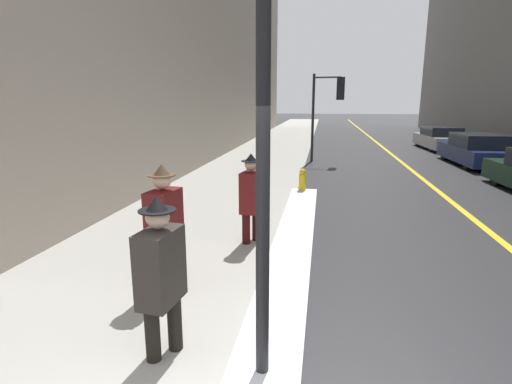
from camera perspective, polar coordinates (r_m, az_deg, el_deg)
sidewalk_slab at (r=17.79m, az=0.76°, el=4.72°), size 4.00×80.00×0.01m
road_centre_stripe at (r=17.90m, az=20.16°, el=3.97°), size 0.16×80.00×0.00m
snow_bank_curb at (r=7.05m, az=5.17°, el=-7.80°), size 0.70×9.08×0.10m
lamp_post at (r=3.26m, az=1.06°, el=19.30°), size 0.28×0.28×4.84m
traffic_light_near at (r=17.07m, az=10.55°, el=12.95°), size 1.30×0.36×3.62m
pedestrian_in_fedora at (r=4.06m, az=-13.46°, el=-11.03°), size 0.36×0.55×1.67m
pedestrian_in_glasses at (r=5.49m, az=-12.96°, el=-4.26°), size 0.38×0.57×1.74m
pedestrian_with_shoulder_bag at (r=7.14m, az=-0.67°, el=-0.41°), size 0.36×0.73×1.64m
parked_car_navy at (r=18.37m, az=29.08°, el=5.21°), size 1.94×4.26×1.26m
parked_car_silver at (r=23.69m, az=24.80°, el=6.95°), size 1.93×4.20×1.20m
fire_hydrant at (r=11.21m, az=6.65°, el=1.54°), size 0.20×0.20×0.70m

